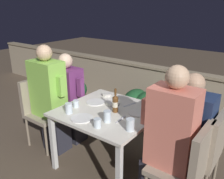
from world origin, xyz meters
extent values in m
plane|color=brown|center=(0.00, 0.00, 0.00)|extent=(16.00, 16.00, 0.00)
cube|color=gray|center=(0.00, 1.60, 0.39)|extent=(9.00, 0.14, 0.79)
cube|color=gray|center=(0.00, 1.60, 0.81)|extent=(9.00, 0.18, 0.04)
cube|color=silver|center=(0.00, 0.00, 0.69)|extent=(1.00, 0.95, 0.03)
cube|color=silver|center=(-0.45, -0.42, 0.34)|extent=(0.05, 0.05, 0.67)
cube|color=silver|center=(0.45, -0.42, 0.34)|extent=(0.05, 0.05, 0.67)
cube|color=silver|center=(-0.45, 0.42, 0.34)|extent=(0.05, 0.05, 0.67)
cube|color=silver|center=(0.45, 0.42, 0.34)|extent=(0.05, 0.05, 0.67)
cube|color=brown|center=(-0.09, 1.06, 0.14)|extent=(0.71, 0.36, 0.28)
ellipsoid|color=#194723|center=(-0.29, 1.06, 0.41)|extent=(0.32, 0.47, 0.30)
ellipsoid|color=#194723|center=(-0.09, 1.06, 0.41)|extent=(0.32, 0.47, 0.30)
ellipsoid|color=#194723|center=(0.10, 1.06, 0.41)|extent=(0.32, 0.47, 0.30)
cube|color=gray|center=(-0.90, -0.13, 0.43)|extent=(0.44, 0.44, 0.05)
cube|color=gray|center=(-1.10, -0.13, 0.68)|extent=(0.06, 0.44, 0.43)
cylinder|color=#7F705B|center=(-1.09, -0.32, 0.20)|extent=(0.03, 0.03, 0.41)
cylinder|color=#7F705B|center=(-0.72, -0.32, 0.20)|extent=(0.03, 0.03, 0.41)
cylinder|color=#7F705B|center=(-1.09, 0.05, 0.20)|extent=(0.03, 0.03, 0.41)
cylinder|color=#7F705B|center=(-0.72, 0.05, 0.20)|extent=(0.03, 0.03, 0.41)
cube|color=#282833|center=(-0.73, -0.13, 0.23)|extent=(0.29, 0.23, 0.46)
cube|color=#8CCC4C|center=(-0.83, -0.13, 0.81)|extent=(0.42, 0.26, 0.70)
cube|color=#8CCC4C|center=(-0.58, -0.13, 0.89)|extent=(0.07, 0.07, 0.24)
sphere|color=tan|center=(-0.83, -0.13, 1.25)|extent=(0.19, 0.19, 0.19)
cube|color=gray|center=(-0.88, 0.16, 0.43)|extent=(0.44, 0.44, 0.05)
cube|color=gray|center=(-1.08, 0.16, 0.68)|extent=(0.06, 0.44, 0.43)
cylinder|color=#7F705B|center=(-1.07, -0.03, 0.20)|extent=(0.03, 0.03, 0.41)
cylinder|color=#7F705B|center=(-0.69, -0.03, 0.20)|extent=(0.03, 0.03, 0.41)
cylinder|color=#7F705B|center=(-1.07, 0.35, 0.20)|extent=(0.03, 0.03, 0.41)
cylinder|color=#7F705B|center=(-0.69, 0.35, 0.20)|extent=(0.03, 0.03, 0.41)
cube|color=#282833|center=(-0.71, 0.16, 0.23)|extent=(0.27, 0.23, 0.46)
cube|color=#6B2D66|center=(-0.81, 0.16, 0.74)|extent=(0.38, 0.26, 0.55)
cube|color=#6B2D66|center=(-0.56, 0.16, 0.80)|extent=(0.07, 0.07, 0.24)
sphere|color=beige|center=(-0.81, 0.16, 1.11)|extent=(0.19, 0.19, 0.19)
cube|color=gray|center=(0.86, -0.15, 0.43)|extent=(0.44, 0.44, 0.05)
cube|color=gray|center=(1.06, -0.15, 0.68)|extent=(0.06, 0.44, 0.43)
cylinder|color=#7F705B|center=(0.67, 0.04, 0.20)|extent=(0.03, 0.03, 0.41)
cube|color=#282833|center=(0.69, -0.15, 0.23)|extent=(0.27, 0.23, 0.46)
cube|color=#E07A66|center=(0.79, -0.15, 0.81)|extent=(0.39, 0.26, 0.71)
cube|color=#E07A66|center=(0.54, -0.15, 0.90)|extent=(0.07, 0.07, 0.24)
sphere|color=tan|center=(0.79, -0.15, 1.26)|extent=(0.19, 0.19, 0.19)
cube|color=gray|center=(0.90, 0.17, 0.43)|extent=(0.44, 0.44, 0.05)
cube|color=gray|center=(1.10, 0.17, 0.68)|extent=(0.06, 0.44, 0.43)
cylinder|color=#7F705B|center=(0.71, -0.02, 0.20)|extent=(0.03, 0.03, 0.41)
cylinder|color=#7F705B|center=(0.71, 0.36, 0.20)|extent=(0.03, 0.03, 0.41)
cylinder|color=#7F705B|center=(1.09, 0.36, 0.20)|extent=(0.03, 0.03, 0.41)
cube|color=#282833|center=(0.73, 0.17, 0.23)|extent=(0.30, 0.23, 0.46)
cube|color=navy|center=(0.83, 0.17, 0.75)|extent=(0.42, 0.26, 0.58)
cube|color=navy|center=(0.58, 0.17, 0.82)|extent=(0.07, 0.07, 0.24)
sphere|color=tan|center=(0.83, 0.17, 1.13)|extent=(0.19, 0.19, 0.19)
cylinder|color=brown|center=(0.08, 0.02, 0.78)|extent=(0.06, 0.06, 0.16)
cylinder|color=beige|center=(0.08, 0.02, 0.79)|extent=(0.06, 0.06, 0.06)
cone|color=brown|center=(0.08, 0.02, 0.88)|extent=(0.06, 0.06, 0.03)
cylinder|color=brown|center=(0.08, 0.02, 0.93)|extent=(0.02, 0.02, 0.07)
cylinder|color=white|center=(-0.25, 0.08, 0.71)|extent=(0.22, 0.22, 0.01)
cylinder|color=white|center=(-0.09, -0.32, 0.71)|extent=(0.22, 0.22, 0.01)
cylinder|color=silver|center=(0.30, 0.12, 0.71)|extent=(0.18, 0.18, 0.01)
cylinder|color=silver|center=(-0.05, 0.16, 0.72)|extent=(0.16, 0.16, 0.03)
torus|color=silver|center=(-0.05, 0.16, 0.73)|extent=(0.16, 0.16, 0.01)
cylinder|color=beige|center=(-0.28, 0.34, 0.72)|extent=(0.12, 0.12, 0.03)
torus|color=beige|center=(-0.28, 0.34, 0.73)|extent=(0.12, 0.12, 0.01)
cylinder|color=beige|center=(0.31, 0.37, 0.73)|extent=(0.15, 0.15, 0.05)
torus|color=beige|center=(0.31, 0.37, 0.75)|extent=(0.15, 0.15, 0.01)
cylinder|color=silver|center=(0.15, -0.35, 0.75)|extent=(0.07, 0.07, 0.09)
cylinder|color=silver|center=(-0.29, -0.30, 0.76)|extent=(0.08, 0.08, 0.11)
cylinder|color=silver|center=(0.43, -0.22, 0.76)|extent=(0.08, 0.08, 0.12)
cylinder|color=silver|center=(-0.34, -0.15, 0.74)|extent=(0.07, 0.07, 0.08)
cylinder|color=silver|center=(0.15, -0.21, 0.76)|extent=(0.07, 0.07, 0.11)
cube|color=silver|center=(0.11, 0.26, 0.71)|extent=(0.07, 0.17, 0.01)
cube|color=silver|center=(0.24, -0.10, 0.71)|extent=(0.03, 0.17, 0.01)
cylinder|color=#9E5638|center=(-1.09, 0.59, 0.10)|extent=(0.25, 0.25, 0.21)
cylinder|color=#47331E|center=(-1.09, 0.59, 0.30)|extent=(0.03, 0.03, 0.19)
ellipsoid|color=#194723|center=(-1.09, 0.59, 0.53)|extent=(0.35, 0.35, 0.31)
camera|label=1|loc=(1.44, -1.85, 1.80)|focal=38.00mm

